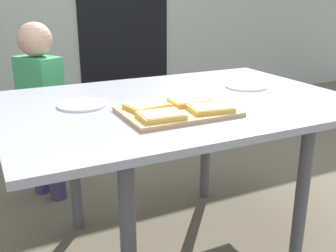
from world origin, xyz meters
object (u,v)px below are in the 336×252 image
at_px(plate_white_left, 82,105).
at_px(pizza_slice_near_right, 211,108).
at_px(dining_table, 178,117).
at_px(cutting_board, 178,112).
at_px(pizza_slice_far_right, 190,101).
at_px(pizza_slice_far_left, 147,106).
at_px(child_left, 41,101).
at_px(pizza_slice_near_left, 161,115).
at_px(plate_white_right, 246,86).

bearing_deg(plate_white_left, pizza_slice_near_right, -40.29).
height_order(dining_table, cutting_board, cutting_board).
bearing_deg(pizza_slice_far_right, pizza_slice_far_left, 176.78).
bearing_deg(child_left, cutting_board, -70.24).
bearing_deg(dining_table, plate_white_left, 167.12).
xyz_separation_m(pizza_slice_far_right, child_left, (-0.42, 0.89, -0.16)).
xyz_separation_m(cutting_board, plate_white_left, (-0.28, 0.26, -0.00)).
xyz_separation_m(dining_table, pizza_slice_near_left, (-0.19, -0.24, 0.10)).
distance_m(plate_white_left, child_left, 0.70).
xyz_separation_m(dining_table, cutting_board, (-0.09, -0.17, 0.08)).
height_order(pizza_slice_far_left, child_left, child_left).
xyz_separation_m(dining_table, pizza_slice_far_right, (-0.01, -0.12, 0.10)).
bearing_deg(pizza_slice_near_right, plate_white_right, 38.58).
height_order(pizza_slice_near_right, plate_white_right, pizza_slice_near_right).
bearing_deg(pizza_slice_near_left, cutting_board, 34.91).
bearing_deg(pizza_slice_far_right, plate_white_right, 25.08).
height_order(cutting_board, plate_white_right, cutting_board).
xyz_separation_m(pizza_slice_near_right, pizza_slice_near_left, (-0.20, -0.00, 0.00)).
height_order(cutting_board, pizza_slice_far_right, pizza_slice_far_right).
relative_size(dining_table, pizza_slice_near_left, 9.13).
bearing_deg(pizza_slice_far_left, pizza_slice_near_left, -92.40).
height_order(pizza_slice_near_right, child_left, child_left).
xyz_separation_m(pizza_slice_far_left, child_left, (-0.25, 0.88, -0.16)).
bearing_deg(pizza_slice_near_left, pizza_slice_far_right, 34.16).
relative_size(dining_table, plate_white_left, 7.33).
xyz_separation_m(pizza_slice_far_left, pizza_slice_near_right, (0.19, -0.13, 0.00)).
distance_m(pizza_slice_far_left, pizza_slice_near_left, 0.13).
xyz_separation_m(pizza_slice_near_right, child_left, (-0.44, 1.01, -0.16)).
bearing_deg(cutting_board, pizza_slice_far_left, 145.50).
height_order(dining_table, pizza_slice_near_left, pizza_slice_near_left).
bearing_deg(plate_white_left, child_left, 94.62).
bearing_deg(pizza_slice_far_right, plate_white_left, 150.78).
relative_size(pizza_slice_far_right, child_left, 0.16).
bearing_deg(pizza_slice_far_left, plate_white_left, 134.51).
bearing_deg(pizza_slice_near_right, dining_table, 91.74).
bearing_deg(pizza_slice_near_right, cutting_board, 146.21).
relative_size(pizza_slice_far_left, pizza_slice_far_right, 1.05).
bearing_deg(plate_white_left, plate_white_right, -1.17).
xyz_separation_m(dining_table, plate_white_left, (-0.38, 0.09, 0.08)).
distance_m(pizza_slice_far_right, plate_white_left, 0.42).
bearing_deg(pizza_slice_far_left, child_left, 105.66).
xyz_separation_m(dining_table, child_left, (-0.43, 0.77, -0.06)).
distance_m(plate_white_right, child_left, 1.09).
xyz_separation_m(cutting_board, plate_white_right, (0.49, 0.24, -0.00)).
bearing_deg(pizza_slice_near_right, pizza_slice_near_left, -179.32).
relative_size(cutting_board, pizza_slice_far_right, 2.58).
height_order(pizza_slice_near_right, pizza_slice_far_right, same).
bearing_deg(plate_white_right, pizza_slice_far_right, -154.92).
relative_size(cutting_board, pizza_slice_near_left, 2.60).
height_order(plate_white_left, plate_white_right, same).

